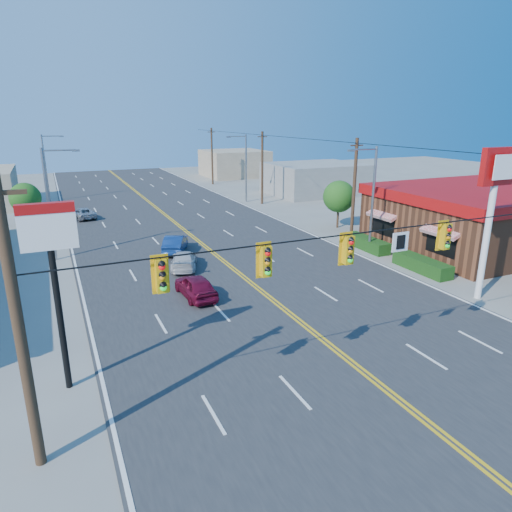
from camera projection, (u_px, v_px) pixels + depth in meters
name	position (u px, v px, depth m)	size (l,w,h in m)	color
ground	(365.00, 374.00, 18.53)	(160.00, 160.00, 0.00)	gray
road	(208.00, 249.00, 35.95)	(20.00, 120.00, 0.06)	#2D2D30
signal_span	(371.00, 260.00, 17.05)	(24.32, 0.34, 9.00)	#47301E
kfc	(478.00, 217.00, 36.12)	(16.30, 12.40, 4.70)	brown
kfc_pylon	(493.00, 194.00, 24.57)	(2.20, 0.36, 8.50)	white
pizza_hut_sign	(52.00, 259.00, 16.17)	(1.90, 0.30, 6.85)	black
streetlight_se	(371.00, 194.00, 33.65)	(2.55, 0.25, 8.00)	gray
streetlight_ne	(245.00, 165.00, 54.56)	(2.55, 0.25, 8.00)	gray
streetlight_sw	(51.00, 198.00, 32.13)	(2.55, 0.25, 8.00)	gray
streetlight_nw	(47.00, 164.00, 54.78)	(2.55, 0.25, 8.00)	gray
utility_pole_near	(354.00, 190.00, 37.78)	(0.28, 0.28, 8.40)	#47301E
utility_pole_mid	(262.00, 168.00, 53.46)	(0.28, 0.28, 8.40)	#47301E
utility_pole_far	(212.00, 157.00, 69.15)	(0.28, 0.28, 8.40)	#47301E
tree_kfc_rear	(339.00, 197.00, 42.15)	(2.94, 2.94, 4.41)	#47301E
tree_west	(25.00, 198.00, 42.22)	(2.80, 2.80, 4.20)	#47301E
bld_east_mid	(315.00, 179.00, 61.45)	(12.00, 10.00, 4.00)	gray
bld_east_far	(234.00, 163.00, 79.38)	(10.00, 10.00, 4.40)	tan
car_magenta	(196.00, 287.00, 26.14)	(1.57, 3.91, 1.33)	maroon
car_blue	(175.00, 244.00, 34.85)	(1.41, 4.05, 1.34)	navy
car_white	(184.00, 261.00, 31.19)	(1.65, 4.06, 1.18)	#BDBDBD
car_silver	(83.00, 214.00, 46.37)	(1.85, 4.00, 1.11)	#ACABB1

